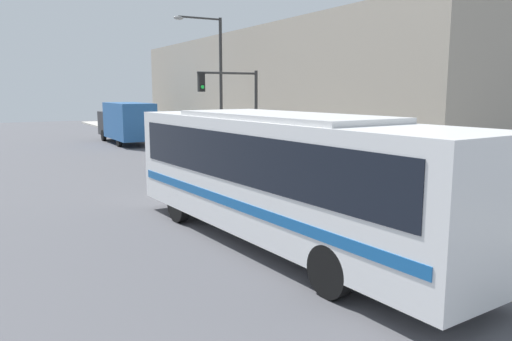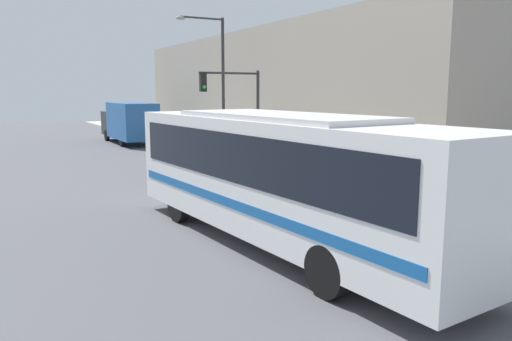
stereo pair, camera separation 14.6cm
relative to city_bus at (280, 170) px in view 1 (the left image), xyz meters
The scene contains 11 objects.
ground_plane 2.12m from the city_bus, 33.28° to the left, with size 120.00×120.00×0.00m, color #515156.
sidewalk 21.49m from the city_bus, 72.50° to the left, with size 2.62×70.00×0.16m.
building_facade 20.94m from the city_bus, 59.00° to the left, with size 6.00×32.94×7.68m.
city_bus is the anchor object (origin of this frame).
delivery_truck 27.71m from the city_bus, 82.97° to the left, with size 2.47×8.36×3.11m.
fire_hydrant 7.59m from the city_bus, 39.84° to the left, with size 0.21×0.28×0.79m.
traffic_light_pole 12.64m from the city_bus, 68.01° to the left, with size 3.28×0.35×4.84m.
parking_meter 12.72m from the city_bus, 63.15° to the left, with size 0.14×0.14×1.20m.
street_lamp 17.18m from the city_bus, 70.65° to the left, with size 2.89×0.28×7.95m.
pedestrian_near_corner 14.13m from the city_bus, 61.25° to the left, with size 0.34×0.34×1.62m.
pedestrian_mid_block 15.18m from the city_bus, 65.58° to the left, with size 0.34×0.34×1.65m.
Camera 1 is at (-7.32, -11.05, 3.98)m, focal length 35.00 mm.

